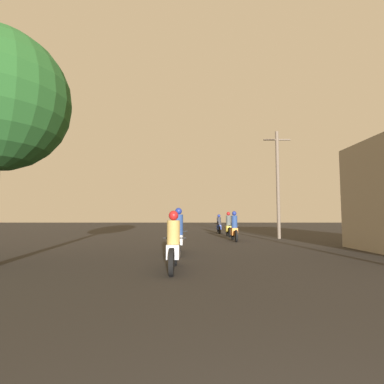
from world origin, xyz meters
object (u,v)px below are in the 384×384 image
motorcycle_orange (234,229)px  motorcycle_yellow (228,227)px  motorcycle_silver (173,246)px  motorcycle_white (178,235)px  utility_pole_far (278,182)px  motorcycle_blue (219,226)px

motorcycle_orange → motorcycle_yellow: (0.10, 3.40, 0.00)m
motorcycle_silver → motorcycle_yellow: 12.40m
motorcycle_white → motorcycle_yellow: (2.84, 8.87, 0.00)m
motorcycle_white → motorcycle_silver: bearing=-89.4°
motorcycle_orange → utility_pole_far: 4.19m
motorcycle_white → motorcycle_blue: motorcycle_white is taller
motorcycle_blue → motorcycle_yellow: bearing=-78.3°
motorcycle_silver → motorcycle_white: motorcycle_white is taller
motorcycle_white → utility_pole_far: 9.31m
motorcycle_silver → motorcycle_orange: motorcycle_orange is taller
motorcycle_silver → utility_pole_far: 11.91m
motorcycle_yellow → utility_pole_far: size_ratio=0.31×
motorcycle_orange → utility_pole_far: utility_pole_far is taller
motorcycle_yellow → utility_pole_far: bearing=-40.9°
motorcycle_white → motorcycle_yellow: 9.31m
motorcycle_yellow → motorcycle_blue: size_ratio=0.99×
motorcycle_silver → motorcycle_orange: size_ratio=1.02×
motorcycle_yellow → motorcycle_orange: bearing=-97.5°
motorcycle_yellow → motorcycle_white: bearing=-113.6°
utility_pole_far → motorcycle_blue: bearing=117.7°
motorcycle_white → motorcycle_yellow: motorcycle_white is taller
motorcycle_silver → motorcycle_white: size_ratio=0.97×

